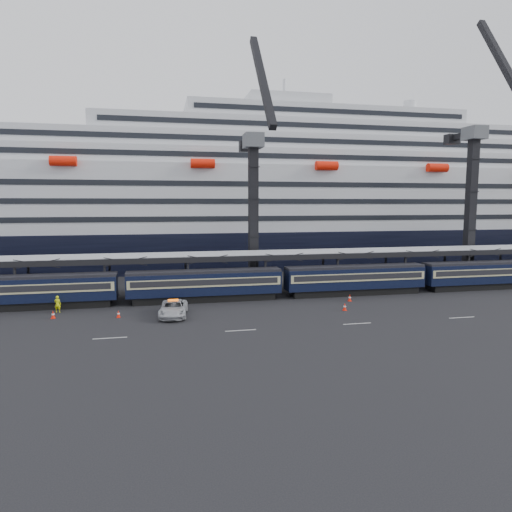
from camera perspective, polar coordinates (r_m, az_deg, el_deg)
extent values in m
plane|color=black|center=(58.10, 23.59, -6.01)|extent=(260.00, 260.00, 0.00)
cube|color=beige|center=(43.91, -17.78, -9.74)|extent=(3.00, 0.15, 0.02)
cube|color=beige|center=(44.30, -1.94, -9.28)|extent=(3.00, 0.15, 0.02)
cube|color=beige|center=(47.79, 12.53, -8.25)|extent=(3.00, 0.15, 0.02)
cube|color=beige|center=(53.79, 24.33, -7.02)|extent=(3.00, 0.15, 0.02)
cube|color=black|center=(59.00, -26.18, -5.51)|extent=(17.48, 2.40, 0.90)
cube|color=black|center=(58.67, -26.27, -3.78)|extent=(19.00, 2.80, 2.70)
cube|color=#BBB684|center=(58.62, -26.28, -3.50)|extent=(18.62, 2.92, 1.05)
cube|color=black|center=(58.61, -26.28, -3.45)|extent=(17.86, 2.98, 0.70)
cube|color=black|center=(58.43, -26.34, -2.34)|extent=(19.00, 2.50, 0.35)
cube|color=black|center=(57.42, -6.37, -5.18)|extent=(17.48, 2.40, 0.90)
cube|color=black|center=(57.08, -6.39, -3.41)|extent=(19.00, 2.80, 2.70)
cube|color=#BBB684|center=(57.03, -6.40, -3.11)|extent=(18.62, 2.92, 1.05)
cube|color=black|center=(57.02, -6.40, -3.06)|extent=(17.86, 2.98, 0.70)
cube|color=black|center=(56.84, -6.41, -1.92)|extent=(19.00, 2.50, 0.35)
cube|color=black|center=(62.55, 12.24, -4.32)|extent=(17.48, 2.40, 0.90)
cube|color=black|center=(62.24, 12.28, -2.69)|extent=(19.00, 2.80, 2.70)
cube|color=#BBB684|center=(62.20, 12.28, -2.42)|extent=(18.62, 2.92, 1.05)
cube|color=black|center=(62.19, 12.28, -2.37)|extent=(17.86, 2.98, 0.70)
cube|color=black|center=(62.02, 12.31, -1.32)|extent=(19.00, 2.50, 0.35)
cube|color=black|center=(73.00, 26.73, -3.32)|extent=(17.48, 2.40, 0.90)
cube|color=black|center=(72.74, 26.81, -1.92)|extent=(19.00, 2.80, 2.70)
cube|color=#BBB684|center=(72.70, 26.82, -1.69)|extent=(18.62, 2.92, 1.05)
cube|color=black|center=(72.69, 26.82, -1.65)|extent=(17.86, 2.98, 0.70)
cube|color=black|center=(72.55, 26.87, -0.75)|extent=(19.00, 2.50, 0.35)
cube|color=#989BA0|center=(68.97, 17.04, 0.71)|extent=(130.00, 6.00, 0.25)
cube|color=black|center=(66.40, 18.29, 0.19)|extent=(130.00, 0.25, 0.70)
cube|color=black|center=(71.62, 15.88, 0.71)|extent=(130.00, 0.25, 0.70)
cube|color=black|center=(60.26, -27.86, -3.18)|extent=(0.25, 0.25, 5.40)
cube|color=black|center=(65.60, -26.53, -2.37)|extent=(0.25, 0.25, 5.40)
cube|color=black|center=(58.30, -18.35, -3.05)|extent=(0.25, 0.25, 5.40)
cube|color=black|center=(63.80, -17.80, -2.22)|extent=(0.25, 0.25, 5.40)
cube|color=black|center=(58.03, -8.48, -2.83)|extent=(0.25, 0.25, 5.40)
cube|color=black|center=(63.55, -8.80, -2.01)|extent=(0.25, 0.25, 5.40)
cube|color=black|center=(59.46, 1.19, -2.53)|extent=(0.25, 0.25, 5.40)
cube|color=black|center=(64.86, 0.06, -1.76)|extent=(0.25, 0.25, 5.40)
cube|color=black|center=(62.48, 10.16, -2.19)|extent=(0.25, 0.25, 5.40)
cube|color=black|center=(67.64, 8.38, -1.49)|extent=(0.25, 0.25, 5.40)
cube|color=black|center=(66.87, 18.13, -1.84)|extent=(0.25, 0.25, 5.40)
cube|color=black|center=(71.72, 15.89, -1.21)|extent=(0.25, 0.25, 5.40)
cube|color=black|center=(72.39, 25.00, -1.51)|extent=(0.25, 0.25, 5.40)
cube|color=black|center=(76.89, 22.50, -0.95)|extent=(0.25, 0.25, 5.40)
cube|color=black|center=(82.94, 28.20, -0.72)|extent=(0.25, 0.25, 5.40)
cube|color=black|center=(98.22, 7.94, 1.49)|extent=(200.00, 28.00, 7.00)
cube|color=silver|center=(97.84, 8.03, 7.04)|extent=(190.00, 26.88, 12.00)
cube|color=silver|center=(98.20, 8.10, 11.42)|extent=(160.00, 24.64, 3.00)
cube|color=black|center=(86.72, 10.96, 12.01)|extent=(153.60, 0.12, 0.90)
cube|color=silver|center=(98.50, 8.13, 13.16)|extent=(124.00, 21.84, 3.00)
cube|color=black|center=(88.35, 10.64, 13.88)|extent=(119.04, 0.12, 0.90)
cube|color=silver|center=(98.89, 8.16, 14.88)|extent=(90.00, 19.04, 3.00)
cube|color=black|center=(90.06, 10.33, 15.67)|extent=(86.40, 0.12, 0.90)
cube|color=silver|center=(99.37, 8.19, 16.59)|extent=(56.00, 16.24, 3.00)
cube|color=black|center=(91.86, 10.03, 17.39)|extent=(53.76, 0.12, 0.90)
cube|color=silver|center=(97.45, 3.56, 18.34)|extent=(16.00, 12.00, 2.50)
cylinder|color=silver|center=(108.28, 18.67, 17.10)|extent=(2.80, 2.80, 3.00)
cylinder|color=#FF1D08|center=(79.56, -22.96, 10.89)|extent=(4.00, 1.60, 1.60)
cylinder|color=#FF1D08|center=(78.56, -6.68, 11.42)|extent=(4.00, 1.60, 1.60)
cylinder|color=#FF1D08|center=(83.55, 8.82, 11.10)|extent=(4.00, 1.60, 1.60)
cylinder|color=#FF1D08|center=(93.59, 21.72, 10.22)|extent=(4.00, 1.60, 1.60)
cube|color=#4E5256|center=(67.25, -0.33, -2.93)|extent=(4.50, 4.50, 2.00)
cube|color=black|center=(66.34, -0.34, 5.62)|extent=(1.30, 1.30, 18.00)
cube|color=#4E5256|center=(66.92, -0.34, 14.21)|extent=(2.60, 3.20, 2.00)
cube|color=black|center=(62.69, 0.80, 21.16)|extent=(0.90, 12.26, 14.37)
cube|color=black|center=(69.37, -0.78, 13.94)|extent=(0.90, 5.04, 0.90)
cube|color=black|center=(71.80, -1.18, 13.53)|extent=(2.20, 1.60, 1.60)
cube|color=#4E5256|center=(80.98, 24.88, -1.92)|extent=(4.50, 4.50, 2.00)
cube|color=black|center=(80.21, 25.26, 5.88)|extent=(1.30, 1.30, 20.00)
cube|color=#4E5256|center=(80.95, 25.66, 13.68)|extent=(2.60, 3.20, 2.00)
cube|color=black|center=(78.08, 28.70, 19.94)|extent=(0.90, 12.21, 16.90)
cube|color=black|center=(83.18, 24.45, 13.53)|extent=(0.90, 5.60, 0.90)
cube|color=black|center=(85.42, 23.30, 13.24)|extent=(2.20, 1.60, 1.60)
imported|color=#A8ABAF|center=(50.25, -10.29, -6.48)|extent=(3.45, 6.38, 1.70)
imported|color=#DAE70C|center=(55.78, -23.56, -5.52)|extent=(0.74, 0.54, 1.90)
cube|color=#FF1D08|center=(53.29, -24.02, -7.11)|extent=(0.43, 0.43, 0.05)
cone|color=#FF1D08|center=(53.20, -24.04, -6.66)|extent=(0.36, 0.36, 0.82)
cylinder|color=white|center=(53.20, -24.04, -6.66)|extent=(0.31, 0.31, 0.14)
cube|color=#FF1D08|center=(51.31, -16.80, -7.34)|extent=(0.40, 0.40, 0.04)
cone|color=#FF1D08|center=(51.21, -16.82, -6.91)|extent=(0.33, 0.33, 0.75)
cylinder|color=white|center=(51.21, -16.82, -6.91)|extent=(0.28, 0.28, 0.12)
cube|color=#FF1D08|center=(58.34, 11.63, -5.52)|extent=(0.43, 0.43, 0.05)
cone|color=#FF1D08|center=(58.25, 11.64, -5.10)|extent=(0.37, 0.37, 0.82)
cylinder|color=white|center=(58.25, 11.64, -5.10)|extent=(0.31, 0.31, 0.14)
cube|color=#FF1D08|center=(53.28, 11.02, -6.66)|extent=(0.43, 0.43, 0.05)
cone|color=#FF1D08|center=(53.19, 11.03, -6.20)|extent=(0.36, 0.36, 0.82)
cylinder|color=white|center=(53.19, 11.03, -6.20)|extent=(0.31, 0.31, 0.14)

